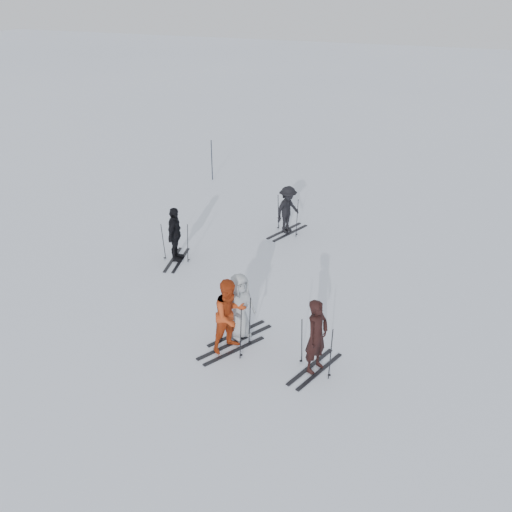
% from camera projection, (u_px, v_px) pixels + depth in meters
% --- Properties ---
extents(ground, '(120.00, 120.00, 0.00)m').
position_uv_depth(ground, '(243.00, 304.00, 15.47)').
color(ground, silver).
rests_on(ground, ground).
extents(skier_near_dark, '(0.62, 0.76, 1.78)m').
position_uv_depth(skier_near_dark, '(317.00, 337.00, 12.56)').
color(skier_near_dark, black).
rests_on(skier_near_dark, ground).
extents(skier_red, '(1.06, 1.13, 1.85)m').
position_uv_depth(skier_red, '(230.00, 316.00, 13.25)').
color(skier_red, '#A83713').
rests_on(skier_red, ground).
extents(skier_grey, '(0.89, 0.99, 1.70)m').
position_uv_depth(skier_grey, '(239.00, 307.00, 13.75)').
color(skier_grey, '#9AA0A3').
rests_on(skier_grey, ground).
extents(skier_uphill_left, '(0.60, 1.07, 1.73)m').
position_uv_depth(skier_uphill_left, '(175.00, 235.00, 17.40)').
color(skier_uphill_left, black).
rests_on(skier_uphill_left, ground).
extents(skier_uphill_far, '(0.96, 1.21, 1.64)m').
position_uv_depth(skier_uphill_far, '(288.00, 210.00, 19.31)').
color(skier_uphill_far, black).
rests_on(skier_uphill_far, ground).
extents(skis_near_dark, '(1.96, 1.47, 1.28)m').
position_uv_depth(skis_near_dark, '(316.00, 347.00, 12.67)').
color(skis_near_dark, black).
rests_on(skis_near_dark, ground).
extents(skis_red, '(2.06, 1.75, 1.33)m').
position_uv_depth(skis_red, '(230.00, 326.00, 13.37)').
color(skis_red, black).
rests_on(skis_red, ground).
extents(skis_grey, '(2.03, 1.73, 1.31)m').
position_uv_depth(skis_grey, '(240.00, 314.00, 13.84)').
color(skis_grey, black).
rests_on(skis_grey, ground).
extents(skis_uphill_left, '(1.89, 1.23, 1.27)m').
position_uv_depth(skis_uphill_left, '(175.00, 242.00, 17.51)').
color(skis_uphill_left, black).
rests_on(skis_uphill_left, ground).
extents(skis_uphill_far, '(2.07, 1.59, 1.34)m').
position_uv_depth(skis_uphill_far, '(288.00, 214.00, 19.37)').
color(skis_uphill_far, black).
rests_on(skis_uphill_far, ground).
extents(piste_marker, '(0.05, 0.05, 1.73)m').
position_uv_depth(piste_marker, '(212.00, 160.00, 24.16)').
color(piste_marker, black).
rests_on(piste_marker, ground).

